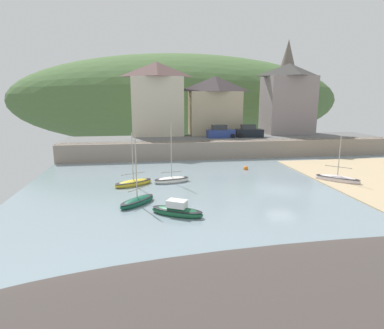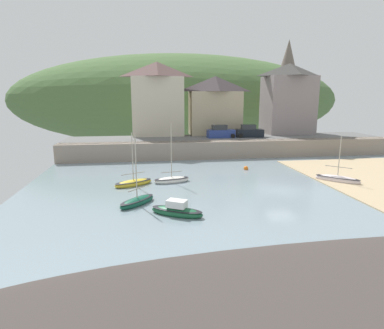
{
  "view_description": "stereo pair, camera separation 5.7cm",
  "coord_description": "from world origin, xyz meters",
  "px_view_note": "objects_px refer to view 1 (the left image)",
  "views": [
    {
      "loc": [
        -12.5,
        -27.28,
        8.49
      ],
      "look_at": [
        -8.01,
        2.72,
        2.14
      ],
      "focal_mm": 30.4,
      "sensor_mm": 36.0,
      "label": 1
    },
    {
      "loc": [
        -12.45,
        -27.29,
        8.49
      ],
      "look_at": [
        -8.01,
        2.72,
        2.14
      ],
      "focal_mm": 30.4,
      "sensor_mm": 36.0,
      "label": 2
    }
  ],
  "objects_px": {
    "waterfront_building_right": "(288,98)",
    "waterfront_building_centre": "(215,105)",
    "waterfront_building_left": "(157,99)",
    "motorboat_with_cabin": "(133,183)",
    "sailboat_far_left": "(337,179)",
    "sailboat_white_hull": "(172,180)",
    "mooring_buoy": "(246,168)",
    "parked_car_near_slipway": "(220,132)",
    "dinghy_open_wooden": "(177,211)",
    "parked_car_by_wall": "(249,132)",
    "church_with_spire": "(286,85)",
    "fishing_boat_green": "(137,201)"
  },
  "relations": [
    {
      "from": "waterfront_building_right",
      "to": "waterfront_building_centre",
      "type": "bearing_deg",
      "value": -180.0
    },
    {
      "from": "waterfront_building_left",
      "to": "motorboat_with_cabin",
      "type": "xyz_separation_m",
      "value": [
        -3.41,
        -21.32,
        -7.94
      ]
    },
    {
      "from": "sailboat_far_left",
      "to": "waterfront_building_centre",
      "type": "bearing_deg",
      "value": 153.37
    },
    {
      "from": "waterfront_building_right",
      "to": "sailboat_white_hull",
      "type": "distance_m",
      "value": 30.85
    },
    {
      "from": "waterfront_building_left",
      "to": "mooring_buoy",
      "type": "bearing_deg",
      "value": -59.37
    },
    {
      "from": "sailboat_far_left",
      "to": "parked_car_near_slipway",
      "type": "bearing_deg",
      "value": 157.65
    },
    {
      "from": "waterfront_building_left",
      "to": "dinghy_open_wooden",
      "type": "height_order",
      "value": "waterfront_building_left"
    },
    {
      "from": "waterfront_building_left",
      "to": "sailboat_white_hull",
      "type": "bearing_deg",
      "value": -88.95
    },
    {
      "from": "parked_car_near_slipway",
      "to": "waterfront_building_left",
      "type": "bearing_deg",
      "value": 150.98
    },
    {
      "from": "motorboat_with_cabin",
      "to": "dinghy_open_wooden",
      "type": "distance_m",
      "value": 9.35
    },
    {
      "from": "waterfront_building_left",
      "to": "sailboat_far_left",
      "type": "distance_m",
      "value": 29.75
    },
    {
      "from": "waterfront_building_left",
      "to": "parked_car_by_wall",
      "type": "bearing_deg",
      "value": -18.09
    },
    {
      "from": "church_with_spire",
      "to": "parked_car_near_slipway",
      "type": "height_order",
      "value": "church_with_spire"
    },
    {
      "from": "church_with_spire",
      "to": "motorboat_with_cabin",
      "type": "relative_size",
      "value": 2.98
    },
    {
      "from": "waterfront_building_right",
      "to": "fishing_boat_green",
      "type": "bearing_deg",
      "value": -132.29
    },
    {
      "from": "parked_car_by_wall",
      "to": "dinghy_open_wooden",
      "type": "bearing_deg",
      "value": -112.68
    },
    {
      "from": "waterfront_building_centre",
      "to": "mooring_buoy",
      "type": "xyz_separation_m",
      "value": [
        0.27,
        -16.22,
        -6.99
      ]
    },
    {
      "from": "waterfront_building_centre",
      "to": "motorboat_with_cabin",
      "type": "height_order",
      "value": "waterfront_building_centre"
    },
    {
      "from": "church_with_spire",
      "to": "fishing_boat_green",
      "type": "relative_size",
      "value": 2.78
    },
    {
      "from": "waterfront_building_centre",
      "to": "motorboat_with_cabin",
      "type": "distance_m",
      "value": 25.78
    },
    {
      "from": "mooring_buoy",
      "to": "waterfront_building_left",
      "type": "bearing_deg",
      "value": 120.63
    },
    {
      "from": "parked_car_near_slipway",
      "to": "dinghy_open_wooden",
      "type": "bearing_deg",
      "value": -113.05
    },
    {
      "from": "dinghy_open_wooden",
      "to": "sailboat_white_hull",
      "type": "bearing_deg",
      "value": 117.63
    },
    {
      "from": "waterfront_building_centre",
      "to": "church_with_spire",
      "type": "distance_m",
      "value": 14.86
    },
    {
      "from": "waterfront_building_centre",
      "to": "motorboat_with_cabin",
      "type": "relative_size",
      "value": 1.75
    },
    {
      "from": "dinghy_open_wooden",
      "to": "motorboat_with_cabin",
      "type": "bearing_deg",
      "value": 141.35
    },
    {
      "from": "church_with_spire",
      "to": "parked_car_by_wall",
      "type": "bearing_deg",
      "value": -138.04
    },
    {
      "from": "sailboat_far_left",
      "to": "mooring_buoy",
      "type": "bearing_deg",
      "value": -177.83
    },
    {
      "from": "parked_car_near_slipway",
      "to": "waterfront_building_centre",
      "type": "bearing_deg",
      "value": 85.84
    },
    {
      "from": "waterfront_building_right",
      "to": "parked_car_near_slipway",
      "type": "bearing_deg",
      "value": -160.27
    },
    {
      "from": "motorboat_with_cabin",
      "to": "parked_car_near_slipway",
      "type": "relative_size",
      "value": 1.27
    },
    {
      "from": "waterfront_building_centre",
      "to": "waterfront_building_right",
      "type": "distance_m",
      "value": 12.51
    },
    {
      "from": "sailboat_white_hull",
      "to": "mooring_buoy",
      "type": "xyz_separation_m",
      "value": [
        9.22,
        4.52,
        -0.1
      ]
    },
    {
      "from": "waterfront_building_right",
      "to": "mooring_buoy",
      "type": "relative_size",
      "value": 21.08
    },
    {
      "from": "waterfront_building_centre",
      "to": "sailboat_far_left",
      "type": "relative_size",
      "value": 1.93
    },
    {
      "from": "parked_car_by_wall",
      "to": "waterfront_building_right",
      "type": "bearing_deg",
      "value": 35.0
    },
    {
      "from": "waterfront_building_right",
      "to": "waterfront_building_left",
      "type": "bearing_deg",
      "value": -180.0
    },
    {
      "from": "church_with_spire",
      "to": "sailboat_far_left",
      "type": "relative_size",
      "value": 3.28
    },
    {
      "from": "waterfront_building_left",
      "to": "waterfront_building_right",
      "type": "xyz_separation_m",
      "value": [
        21.8,
        0.0,
        0.02
      ]
    },
    {
      "from": "motorboat_with_cabin",
      "to": "sailboat_far_left",
      "type": "relative_size",
      "value": 1.1
    },
    {
      "from": "waterfront_building_left",
      "to": "sailboat_far_left",
      "type": "height_order",
      "value": "waterfront_building_left"
    },
    {
      "from": "waterfront_building_centre",
      "to": "sailboat_white_hull",
      "type": "height_order",
      "value": "waterfront_building_centre"
    },
    {
      "from": "waterfront_building_left",
      "to": "sailboat_white_hull",
      "type": "relative_size",
      "value": 1.86
    },
    {
      "from": "waterfront_building_centre",
      "to": "fishing_boat_green",
      "type": "distance_m",
      "value": 30.63
    },
    {
      "from": "sailboat_far_left",
      "to": "parked_car_near_slipway",
      "type": "xyz_separation_m",
      "value": [
        -7.78,
        18.59,
        2.91
      ]
    },
    {
      "from": "sailboat_far_left",
      "to": "sailboat_white_hull",
      "type": "relative_size",
      "value": 0.79
    },
    {
      "from": "waterfront_building_right",
      "to": "sailboat_far_left",
      "type": "height_order",
      "value": "waterfront_building_right"
    },
    {
      "from": "waterfront_building_left",
      "to": "mooring_buoy",
      "type": "distance_m",
      "value": 20.49
    },
    {
      "from": "mooring_buoy",
      "to": "sailboat_far_left",
      "type": "bearing_deg",
      "value": -42.77
    },
    {
      "from": "waterfront_building_centre",
      "to": "sailboat_white_hull",
      "type": "bearing_deg",
      "value": -113.36
    }
  ]
}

